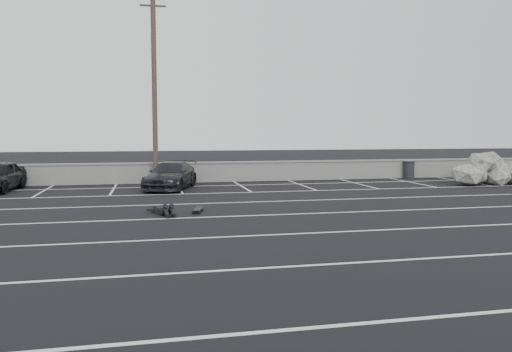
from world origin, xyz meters
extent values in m
plane|color=black|center=(0.00, 0.00, 0.00)|extent=(120.00, 120.00, 0.00)
cube|color=gray|center=(0.00, 14.00, 0.50)|extent=(50.00, 0.35, 1.00)
cube|color=gray|center=(0.00, 14.00, 1.02)|extent=(50.00, 0.45, 0.08)
cube|color=silver|center=(0.00, -6.00, 0.00)|extent=(36.00, 0.10, 0.01)
cube|color=silver|center=(0.00, -3.00, 0.00)|extent=(36.00, 0.10, 0.01)
cube|color=silver|center=(0.00, 0.00, 0.00)|extent=(36.00, 0.10, 0.01)
cube|color=silver|center=(0.00, 3.00, 0.00)|extent=(36.00, 0.10, 0.01)
cube|color=silver|center=(0.00, 6.00, 0.00)|extent=(36.00, 0.10, 0.01)
cube|color=silver|center=(0.00, 9.00, 0.00)|extent=(36.00, 0.10, 0.01)
cube|color=silver|center=(0.00, 12.00, 0.00)|extent=(36.00, 0.10, 0.01)
cube|color=silver|center=(-8.00, 11.50, 0.00)|extent=(0.10, 5.00, 0.01)
cube|color=silver|center=(-5.00, 11.50, 0.00)|extent=(0.10, 5.00, 0.01)
cube|color=silver|center=(-2.00, 11.50, 0.00)|extent=(0.10, 5.00, 0.01)
cube|color=silver|center=(1.00, 11.50, 0.00)|extent=(0.10, 5.00, 0.01)
cube|color=silver|center=(4.00, 11.50, 0.00)|extent=(0.10, 5.00, 0.01)
cube|color=silver|center=(7.00, 11.50, 0.00)|extent=(0.10, 5.00, 0.01)
cube|color=silver|center=(10.00, 11.50, 0.00)|extent=(0.10, 5.00, 0.01)
cube|color=silver|center=(13.00, 11.50, 0.00)|extent=(0.10, 5.00, 0.01)
imported|color=black|center=(-2.40, 11.11, 0.62)|extent=(3.00, 4.62, 1.25)
cylinder|color=#4C4238|center=(-3.05, 13.20, 4.68)|extent=(0.25, 0.25, 9.37)
cube|color=#4C4238|center=(-3.05, 13.20, 8.74)|extent=(1.25, 0.08, 0.08)
cylinder|color=#272729|center=(11.07, 13.60, 0.47)|extent=(0.63, 0.63, 0.93)
cylinder|color=#272729|center=(11.07, 13.60, 0.95)|extent=(0.70, 0.70, 0.05)
cube|color=black|center=(-1.84, 4.07, 0.10)|extent=(0.44, 0.93, 0.02)
cube|color=#272729|center=(-1.77, 4.36, 0.06)|extent=(0.19, 0.10, 0.05)
cube|color=#272729|center=(-1.92, 3.78, 0.06)|extent=(0.19, 0.10, 0.05)
cylinder|color=black|center=(-1.88, 4.39, 0.03)|extent=(0.05, 0.07, 0.06)
cylinder|color=black|center=(-1.67, 4.34, 0.03)|extent=(0.05, 0.07, 0.06)
cylinder|color=black|center=(-2.02, 3.81, 0.03)|extent=(0.05, 0.07, 0.06)
cylinder|color=black|center=(-1.81, 3.76, 0.03)|extent=(0.05, 0.07, 0.06)
camera|label=1|loc=(-3.39, -12.14, 2.60)|focal=35.00mm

